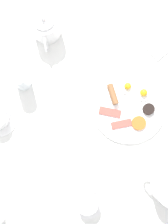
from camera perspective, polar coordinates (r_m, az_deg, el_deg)
The scene contains 11 objects.
ground_plane at distance 1.80m, azimuth 0.00°, elevation -2.95°, with size 8.00×8.00×0.00m, color #333338.
table at distance 1.16m, azimuth 0.00°, elevation -0.55°, with size 1.02×0.99×0.71m.
breakfast_plate at distance 1.11m, azimuth 9.74°, elevation 1.44°, with size 0.32×0.32×0.04m.
teapot_near at distance 1.16m, azimuth -8.34°, elevation 17.89°, with size 0.21×0.12×0.13m.
teapot_far at distance 1.10m, azimuth 17.85°, elevation -15.67°, with size 0.12×0.20×0.13m.
teacup_with_saucer_right at distance 1.08m, azimuth 0.72°, elevation -18.96°, with size 0.14×0.14×0.06m.
water_glass_tall at distance 1.10m, azimuth -13.57°, elevation 6.85°, with size 0.07×0.07×0.11m.
napkin_folded at distance 1.22m, azimuth 16.53°, elevation 14.09°, with size 0.16×0.16×0.01m.
fork_by_plate at distance 1.09m, azimuth -4.33°, elevation -3.87°, with size 0.13×0.14×0.00m.
knife_by_plate at distance 1.11m, azimuth -10.67°, elevation -14.02°, with size 0.10×0.20×0.00m.
fork_spare at distance 1.12m, azimuth -2.82°, elevation 7.26°, with size 0.15×0.11×0.00m.
Camera 1 is at (-0.14, 0.00, 1.80)m, focal length 42.00 mm.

